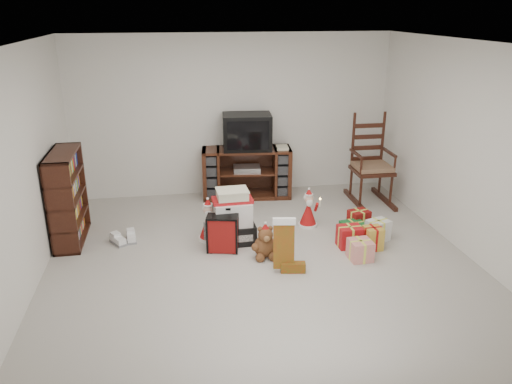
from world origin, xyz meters
TOP-DOWN VIEW (x-y plane):
  - room at (0.00, 0.00)m, footprint 5.01×5.01m
  - tv_stand at (0.17, 2.22)m, footprint 1.42×0.63m
  - bookshelf at (-2.31, 1.03)m, footprint 0.32×0.96m
  - rocking_chair at (2.01, 1.71)m, footprint 0.58×0.94m
  - gift_pile at (-0.26, 0.61)m, footprint 0.57×0.42m
  - red_suitcase at (-0.42, 0.37)m, footprint 0.39×0.27m
  - stocking at (0.21, -0.23)m, footprint 0.32×0.18m
  - teddy_bear at (0.07, 0.13)m, footprint 0.27×0.24m
  - santa_figurine at (0.82, 0.93)m, footprint 0.27×0.25m
  - mrs_claus_figurine at (-0.56, 0.73)m, footprint 0.28×0.26m
  - sneaker_pair at (-1.64, 0.83)m, footprint 0.37×0.29m
  - gift_cluster at (1.36, 0.29)m, footprint 0.75×1.04m
  - crt_television at (0.18, 2.21)m, footprint 0.78×0.60m

SIDE VIEW (x-z plane):
  - sneaker_pair at x=-1.64m, z-range 0.00..0.10m
  - gift_cluster at x=1.36m, z-range 0.00..0.26m
  - teddy_bear at x=0.07m, z-range -0.02..0.37m
  - santa_figurine at x=0.82m, z-range -0.06..0.48m
  - mrs_claus_figurine at x=-0.56m, z-range -0.07..0.50m
  - red_suitcase at x=-0.42m, z-range -0.04..0.51m
  - gift_pile at x=-0.26m, z-range -0.04..0.65m
  - stocking at x=0.21m, z-range 0.00..0.65m
  - tv_stand at x=0.17m, z-range 0.00..0.79m
  - rocking_chair at x=2.01m, z-range -0.22..1.19m
  - bookshelf at x=-2.31m, z-range -0.02..1.16m
  - crt_television at x=0.18m, z-range 0.79..1.33m
  - room at x=0.00m, z-range -0.01..2.51m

